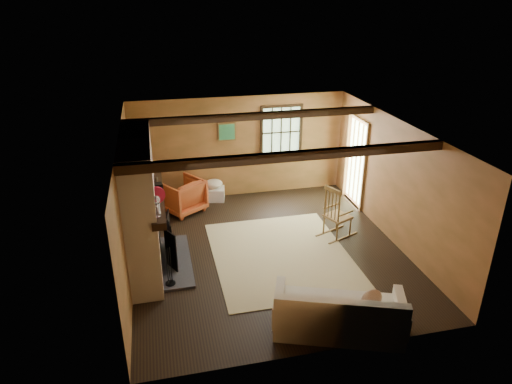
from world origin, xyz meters
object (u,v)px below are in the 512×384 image
object	(u,v)px
fireplace	(143,211)
armchair	(182,196)
laundry_basket	(214,194)
rocking_chair	(336,215)
sofa	(339,316)

from	to	relation	value
fireplace	armchair	distance (m)	2.36
fireplace	laundry_basket	size ratio (longest dim) A/B	4.80
fireplace	rocking_chair	world-z (taller)	fireplace
fireplace	sofa	distance (m)	3.69
sofa	laundry_basket	world-z (taller)	sofa
armchair	fireplace	bearing A→B (deg)	35.78
rocking_chair	armchair	xyz separation A→B (m)	(-2.92, 1.83, -0.08)
fireplace	laundry_basket	bearing A→B (deg)	58.77
rocking_chair	sofa	xyz separation A→B (m)	(-1.03, -2.68, -0.19)
rocking_chair	laundry_basket	xyz separation A→B (m)	(-2.16, 2.27, -0.31)
armchair	rocking_chair	bearing A→B (deg)	114.16
rocking_chair	laundry_basket	bearing A→B (deg)	20.17
fireplace	laundry_basket	xyz separation A→B (m)	(1.55, 2.55, -0.95)
laundry_basket	armchair	distance (m)	0.91
rocking_chair	sofa	distance (m)	2.88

